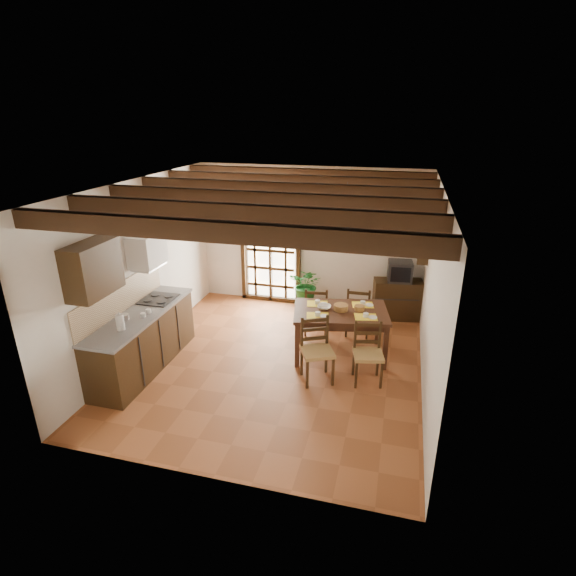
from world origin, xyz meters
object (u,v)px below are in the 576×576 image
(dining_table, at_px, (340,316))
(potted_plant, at_px, (307,284))
(chair_near_right, at_px, (367,364))
(kitchen_counter, at_px, (143,339))
(pendant_lamp, at_px, (345,231))
(sideboard, at_px, (397,299))
(chair_far_right, at_px, (358,319))
(chair_near_left, at_px, (317,362))
(chair_far_left, at_px, (316,319))
(crt_tv, at_px, (400,271))

(dining_table, bearing_deg, potted_plant, 107.42)
(potted_plant, bearing_deg, dining_table, -61.07)
(dining_table, relative_size, chair_near_right, 1.79)
(kitchen_counter, height_order, pendant_lamp, pendant_lamp)
(pendant_lamp, bearing_deg, chair_near_right, -56.26)
(dining_table, height_order, sideboard, dining_table)
(chair_near_right, height_order, potted_plant, potted_plant)
(kitchen_counter, xyz_separation_m, chair_far_right, (3.10, 1.94, -0.19))
(kitchen_counter, distance_m, pendant_lamp, 3.53)
(dining_table, relative_size, chair_far_right, 1.79)
(chair_near_left, relative_size, chair_far_left, 1.07)
(chair_far_right, distance_m, pendant_lamp, 1.94)
(crt_tv, relative_size, potted_plant, 0.25)
(chair_near_left, bearing_deg, pendant_lamp, 51.01)
(chair_near_left, xyz_separation_m, chair_far_left, (-0.30, 1.48, -0.02))
(potted_plant, bearing_deg, chair_near_right, -58.38)
(chair_far_right, height_order, potted_plant, potted_plant)
(chair_far_left, height_order, crt_tv, crt_tv)
(sideboard, relative_size, potted_plant, 0.48)
(chair_far_left, bearing_deg, crt_tv, -149.57)
(chair_far_right, height_order, crt_tv, crt_tv)
(crt_tv, bearing_deg, sideboard, 84.49)
(dining_table, bearing_deg, chair_far_right, 64.12)
(kitchen_counter, height_order, chair_far_left, kitchen_counter)
(dining_table, bearing_deg, chair_far_left, 116.10)
(dining_table, distance_m, crt_tv, 1.92)
(kitchen_counter, bearing_deg, sideboard, 36.98)
(chair_near_left, xyz_separation_m, sideboard, (1.08, 2.52, 0.08))
(chair_near_left, xyz_separation_m, crt_tv, (1.08, 2.51, 0.65))
(chair_near_left, bearing_deg, chair_near_right, -14.30)
(chair_near_right, relative_size, crt_tv, 1.91)
(dining_table, relative_size, chair_near_left, 1.69)
(crt_tv, bearing_deg, kitchen_counter, -148.58)
(potted_plant, bearing_deg, kitchen_counter, -126.11)
(chair_near_right, relative_size, chair_far_left, 1.01)
(dining_table, relative_size, chair_far_left, 1.81)
(dining_table, xyz_separation_m, pendant_lamp, (-0.00, 0.10, 1.38))
(dining_table, bearing_deg, crt_tv, 51.58)
(chair_near_right, distance_m, crt_tv, 2.48)
(dining_table, bearing_deg, pendant_lamp, 78.49)
(chair_far_right, bearing_deg, sideboard, -127.82)
(chair_far_left, relative_size, sideboard, 1.00)
(kitchen_counter, height_order, chair_near_left, kitchen_counter)
(kitchen_counter, bearing_deg, dining_table, 21.25)
(chair_near_right, relative_size, sideboard, 1.01)
(chair_far_left, relative_size, crt_tv, 1.89)
(dining_table, relative_size, pendant_lamp, 1.94)
(crt_tv, relative_size, pendant_lamp, 0.57)
(dining_table, height_order, chair_far_left, chair_far_left)
(sideboard, xyz_separation_m, potted_plant, (-1.75, -0.09, 0.19))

